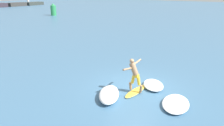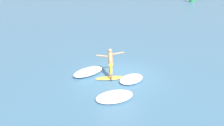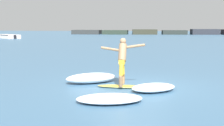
% 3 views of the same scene
% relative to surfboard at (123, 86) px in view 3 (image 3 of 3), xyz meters
% --- Properties ---
extents(ground_plane, '(200.00, 200.00, 0.00)m').
position_rel_surfboard_xyz_m(ground_plane, '(0.48, 0.30, -0.04)').
color(ground_plane, '#3D6587').
extents(rock_jetty_breakwater, '(61.18, 4.61, 4.48)m').
position_rel_surfboard_xyz_m(rock_jetty_breakwater, '(12.91, 62.30, 0.52)').
color(rock_jetty_breakwater, '#303232').
rests_on(rock_jetty_breakwater, ground).
extents(surfboard, '(1.93, 0.57, 0.21)m').
position_rel_surfboard_xyz_m(surfboard, '(0.00, 0.00, 0.00)').
color(surfboard, yellow).
rests_on(surfboard, ground).
extents(surfer, '(1.60, 0.79, 1.67)m').
position_rel_surfboard_xyz_m(surfer, '(-0.03, 0.11, 1.02)').
color(surfer, '#8C6A4B').
rests_on(surfer, surfboard).
extents(fishing_boat_near_jetty, '(5.93, 5.50, 0.60)m').
position_rel_surfboard_xyz_m(fishing_boat_near_jetty, '(-22.54, 38.96, 0.29)').
color(fishing_boat_near_jetty, white).
rests_on(fishing_boat_near_jetty, ground).
extents(wave_foam_at_tail, '(2.13, 1.57, 0.21)m').
position_rel_surfboard_xyz_m(wave_foam_at_tail, '(-0.21, -2.14, 0.06)').
color(wave_foam_at_tail, white).
rests_on(wave_foam_at_tail, ground).
extents(wave_foam_at_nose, '(2.20, 1.82, 0.37)m').
position_rel_surfboard_xyz_m(wave_foam_at_nose, '(-1.27, 0.77, 0.15)').
color(wave_foam_at_nose, white).
rests_on(wave_foam_at_nose, ground).
extents(wave_foam_beside, '(1.89, 1.74, 0.24)m').
position_rel_surfboard_xyz_m(wave_foam_beside, '(1.07, -0.49, 0.08)').
color(wave_foam_beside, white).
rests_on(wave_foam_beside, ground).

